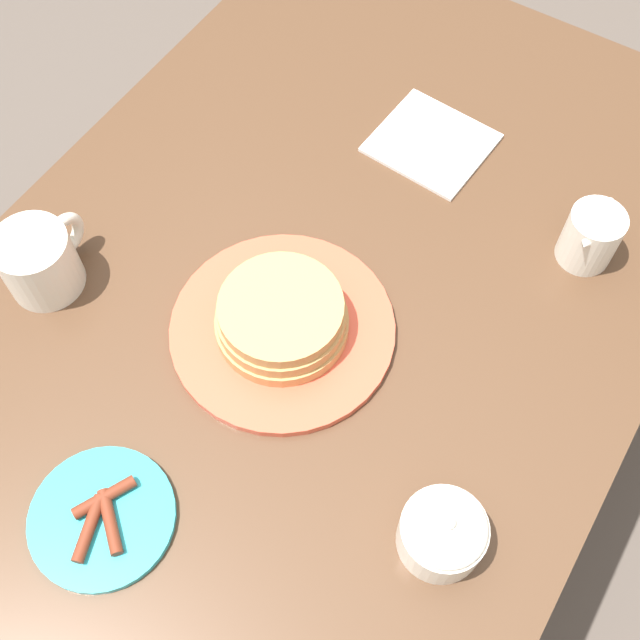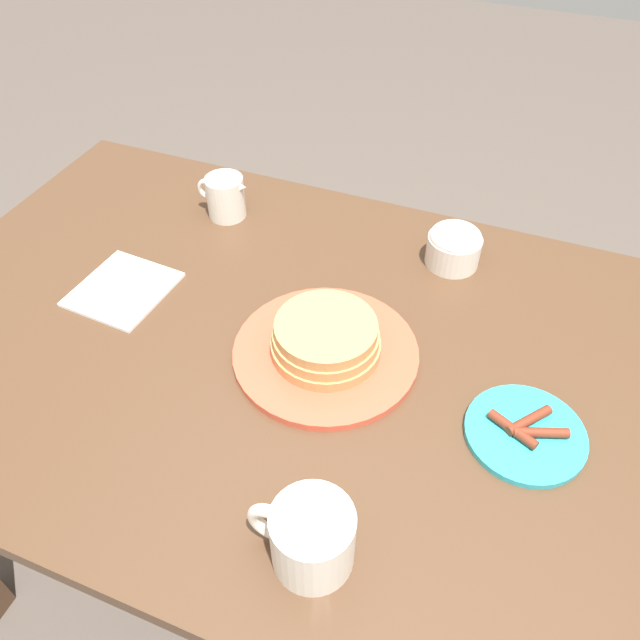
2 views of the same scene
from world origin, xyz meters
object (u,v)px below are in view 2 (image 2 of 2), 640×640
(napkin, at_px, (123,289))
(sugar_bowl, at_px, (454,245))
(side_plate_bacon, at_px, (525,433))
(coffee_mug, at_px, (310,537))
(creamer_pitcher, at_px, (226,196))
(pancake_plate, at_px, (326,343))

(napkin, bearing_deg, sugar_bowl, -150.81)
(sugar_bowl, bearing_deg, side_plate_bacon, 118.54)
(napkin, bearing_deg, coffee_mug, 146.57)
(creamer_pitcher, relative_size, sugar_bowl, 1.16)
(creamer_pitcher, xyz_separation_m, napkin, (0.06, 0.26, -0.04))
(coffee_mug, relative_size, sugar_bowl, 1.37)
(pancake_plate, bearing_deg, napkin, -1.19)
(sugar_bowl, bearing_deg, coffee_mug, 87.10)
(coffee_mug, height_order, napkin, coffee_mug)
(coffee_mug, relative_size, napkin, 0.78)
(napkin, bearing_deg, side_plate_bacon, 175.93)
(side_plate_bacon, height_order, coffee_mug, coffee_mug)
(coffee_mug, bearing_deg, pancake_plate, -72.19)
(side_plate_bacon, xyz_separation_m, creamer_pitcher, (0.61, -0.31, 0.04))
(sugar_bowl, bearing_deg, napkin, 29.19)
(side_plate_bacon, xyz_separation_m, coffee_mug, (0.21, 0.26, 0.04))
(pancake_plate, distance_m, sugar_bowl, 0.31)
(pancake_plate, xyz_separation_m, creamer_pitcher, (0.31, -0.27, 0.02))
(coffee_mug, bearing_deg, napkin, -33.43)
(sugar_bowl, bearing_deg, pancake_plate, 66.12)
(side_plate_bacon, bearing_deg, napkin, -4.07)
(side_plate_bacon, bearing_deg, pancake_plate, -7.56)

